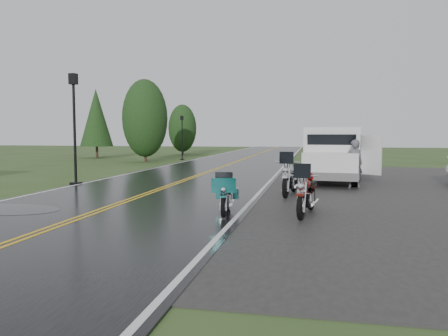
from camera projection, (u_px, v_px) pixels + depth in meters
name	position (u px, v px, depth m)	size (l,w,h in m)	color
ground	(118.00, 205.00, 12.95)	(120.00, 120.00, 0.00)	#2D471E
road	(202.00, 174.00, 22.71)	(8.00, 100.00, 0.04)	black
motorcycle_red	(301.00, 195.00, 10.28)	(0.82, 2.26, 1.33)	#5C110A
motorcycle_teal	(224.00, 197.00, 10.66)	(0.70, 1.91, 1.13)	#053737
motorcycle_silver	(286.00, 178.00, 13.78)	(0.90, 2.48, 1.47)	#B1B5B9
van_white	(307.00, 156.00, 17.67)	(2.33, 6.22, 2.44)	silver
person_at_van	(354.00, 165.00, 16.69)	(0.68, 0.45, 1.87)	#525257
lamp_post_near_left	(75.00, 129.00, 18.01)	(0.40, 0.40, 4.64)	black
lamp_post_far_left	(182.00, 138.00, 35.23)	(0.31, 0.31, 3.63)	black
tree_left_mid	(145.00, 127.00, 32.90)	(3.41, 3.41, 5.32)	#1E3D19
tree_left_far	(182.00, 133.00, 44.10)	(2.82, 2.82, 4.35)	#1E3D19
pine_left_far	(96.00, 124.00, 38.27)	(2.84, 2.84, 5.92)	#1E3D19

